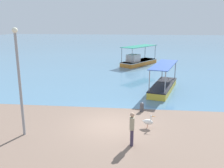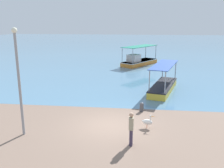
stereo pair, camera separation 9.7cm
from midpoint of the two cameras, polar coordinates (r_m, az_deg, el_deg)
name	(u,v)px [view 1 (the left image)]	position (r m, az deg, el deg)	size (l,w,h in m)	color
ground	(109,126)	(14.73, -0.89, -9.47)	(120.00, 120.00, 0.00)	#7D6555
harbor_water	(132,45)	(61.68, 4.65, 8.83)	(110.00, 90.00, 0.00)	teal
fishing_boat_far_left	(138,61)	(34.19, 5.85, 5.32)	(5.05, 6.13, 2.55)	orange
fishing_boat_near_left	(163,86)	(21.93, 11.46, -0.35)	(3.00, 6.03, 2.32)	gold
pelican	(148,122)	(14.44, 8.07, -8.51)	(0.80, 0.41, 0.80)	#E0997A
lamp_post	(19,77)	(13.50, -20.65, 1.54)	(0.28, 0.28, 5.63)	gray
mooring_bollard	(142,107)	(16.87, 6.68, -5.17)	(0.28, 0.28, 0.63)	#47474C
fisherman_standing	(132,128)	(12.27, 4.37, -9.97)	(0.23, 0.40, 1.69)	#3C3249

